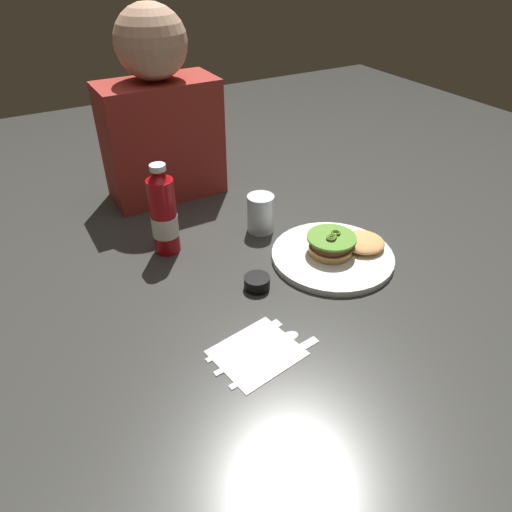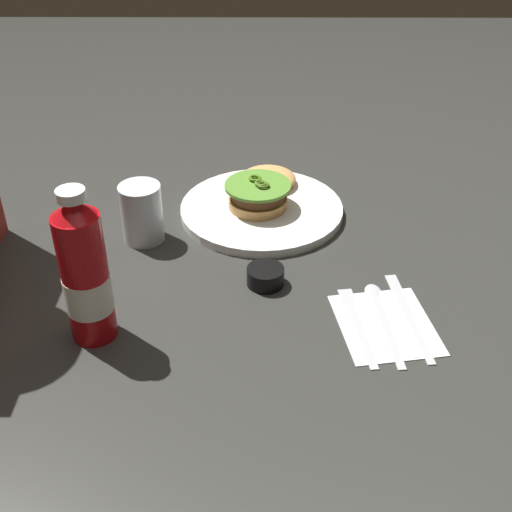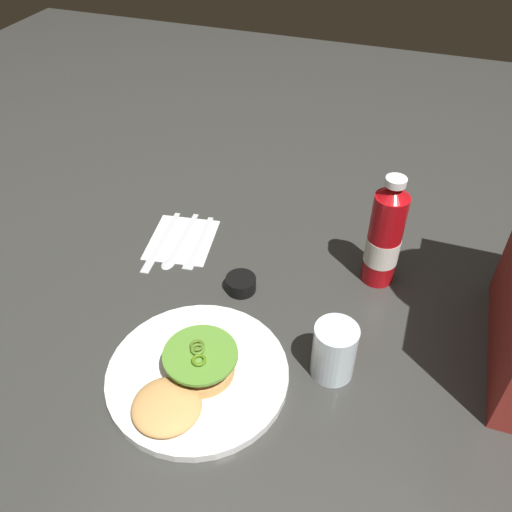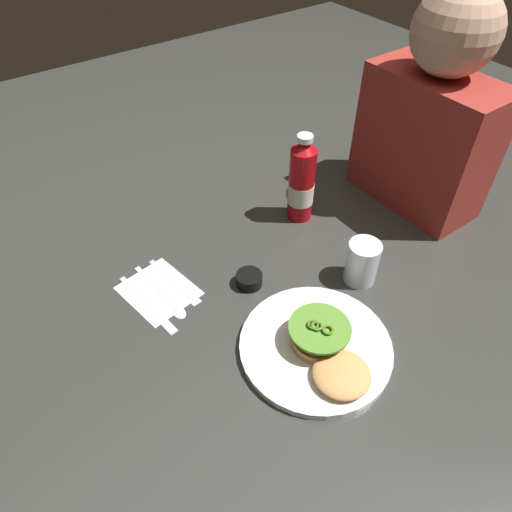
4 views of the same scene
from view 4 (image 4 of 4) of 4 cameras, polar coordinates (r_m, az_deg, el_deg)
ground_plane at (r=1.01m, az=3.69°, el=-5.56°), size 3.00×3.00×0.00m
dinner_plate at (r=0.93m, az=7.29°, el=-10.93°), size 0.30×0.30×0.02m
burger_sandwich at (r=0.90m, az=8.68°, el=-11.14°), size 0.20×0.13×0.05m
ketchup_bottle at (r=1.16m, az=5.59°, el=8.89°), size 0.06×0.06×0.23m
water_glass at (r=1.04m, az=12.86°, el=-0.77°), size 0.07×0.07×0.10m
condiment_cup at (r=1.03m, az=-0.85°, el=-2.89°), size 0.06×0.06×0.03m
napkin at (r=1.05m, az=-11.84°, el=-4.15°), size 0.18×0.16×0.00m
butter_knife at (r=1.02m, az=-12.85°, el=-6.04°), size 0.21×0.04×0.00m
spoon_utensil at (r=1.02m, az=-10.99°, el=-4.98°), size 0.19×0.03×0.00m
fork_utensil at (r=1.05m, az=-9.56°, el=-3.45°), size 0.18×0.04×0.00m
diner_person at (r=1.22m, az=20.77°, el=15.84°), size 0.32×0.19×0.52m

